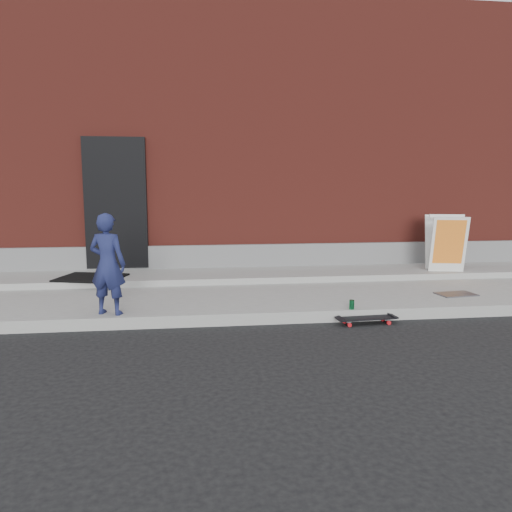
{
  "coord_description": "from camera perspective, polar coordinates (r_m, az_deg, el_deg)",
  "views": [
    {
      "loc": [
        -1.29,
        -5.91,
        1.71
      ],
      "look_at": [
        -0.44,
        0.8,
        0.75
      ],
      "focal_mm": 35.0,
      "sensor_mm": 36.0,
      "label": 1
    }
  ],
  "objects": [
    {
      "name": "ground",
      "position": [
        6.29,
        4.9,
        -7.72
      ],
      "size": [
        80.0,
        80.0,
        0.0
      ],
      "primitive_type": "plane",
      "color": "black",
      "rests_on": "ground"
    },
    {
      "name": "sidewalk",
      "position": [
        7.7,
        2.56,
        -4.18
      ],
      "size": [
        20.0,
        3.0,
        0.15
      ],
      "primitive_type": "cube",
      "color": "gray",
      "rests_on": "ground"
    },
    {
      "name": "apron",
      "position": [
        8.55,
        1.54,
        -2.09
      ],
      "size": [
        20.0,
        1.2,
        0.1
      ],
      "primitive_type": "cube",
      "color": "gray",
      "rests_on": "sidewalk"
    },
    {
      "name": "building",
      "position": [
        13.0,
        -1.58,
        11.56
      ],
      "size": [
        20.0,
        8.1,
        5.0
      ],
      "color": "maroon",
      "rests_on": "ground"
    },
    {
      "name": "child",
      "position": [
        6.27,
        -16.6,
        -0.89
      ],
      "size": [
        0.52,
        0.42,
        1.24
      ],
      "primitive_type": "imported",
      "rotation": [
        0.0,
        0.0,
        2.82
      ],
      "color": "#1A1F49",
      "rests_on": "sidewalk"
    },
    {
      "name": "skateboard",
      "position": [
        6.38,
        12.53,
        -7.0
      ],
      "size": [
        0.76,
        0.24,
        0.08
      ],
      "color": "red",
      "rests_on": "ground"
    },
    {
      "name": "pizza_sign",
      "position": [
        9.15,
        20.87,
        1.44
      ],
      "size": [
        0.72,
        0.8,
        0.97
      ],
      "color": "silver",
      "rests_on": "apron"
    },
    {
      "name": "soda_can",
      "position": [
        6.46,
        10.89,
        -5.48
      ],
      "size": [
        0.08,
        0.08,
        0.12
      ],
      "primitive_type": "cylinder",
      "rotation": [
        0.0,
        0.0,
        0.31
      ],
      "color": "#167039",
      "rests_on": "sidewalk"
    },
    {
      "name": "doormat",
      "position": [
        8.3,
        -18.33,
        -2.36
      ],
      "size": [
        1.13,
        1.01,
        0.03
      ],
      "primitive_type": "cube",
      "rotation": [
        0.0,
        0.0,
        -0.28
      ],
      "color": "black",
      "rests_on": "apron"
    },
    {
      "name": "utility_plate",
      "position": [
        7.74,
        21.9,
        -4.07
      ],
      "size": [
        0.57,
        0.41,
        0.02
      ],
      "primitive_type": "cube",
      "rotation": [
        0.0,
        0.0,
        0.13
      ],
      "color": "#515055",
      "rests_on": "sidewalk"
    }
  ]
}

